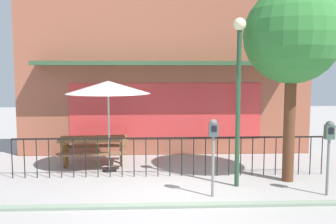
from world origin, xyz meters
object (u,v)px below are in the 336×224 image
parking_meter_far (213,137)px  street_tree (292,37)px  patio_umbrella (108,88)px  parking_meter_near (329,138)px  picnic_table_left (93,144)px  street_lamp (239,77)px

parking_meter_far → street_tree: bearing=28.2°
patio_umbrella → parking_meter_near: patio_umbrella is taller
picnic_table_left → patio_umbrella: (0.48, -0.54, 1.53)m
picnic_table_left → parking_meter_far: size_ratio=1.19×
picnic_table_left → parking_meter_near: parking_meter_near is taller
parking_meter_near → street_lamp: street_lamp is taller
parking_meter_far → street_tree: size_ratio=0.36×
parking_meter_far → picnic_table_left: bearing=136.4°
picnic_table_left → parking_meter_far: parking_meter_far is taller
patio_umbrella → parking_meter_near: size_ratio=1.49×
street_lamp → street_tree: bearing=15.3°
street_tree → street_lamp: (-1.29, -0.35, -0.90)m
picnic_table_left → street_tree: size_ratio=0.43×
patio_umbrella → parking_meter_near: 5.25m
picnic_table_left → street_lamp: 4.39m
parking_meter_near → street_lamp: 2.23m
parking_meter_near → street_tree: 2.42m
parking_meter_far → parking_meter_near: bearing=-0.6°
patio_umbrella → street_tree: size_ratio=0.52×
street_lamp → patio_umbrella: bearing=154.1°
picnic_table_left → parking_meter_near: size_ratio=1.22×
street_tree → picnic_table_left: bearing=161.0°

